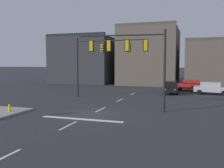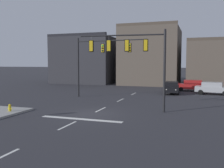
{
  "view_description": "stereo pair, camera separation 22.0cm",
  "coord_description": "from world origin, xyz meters",
  "px_view_note": "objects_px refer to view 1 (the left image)",
  "views": [
    {
      "loc": [
        7.85,
        -18.62,
        4.12
      ],
      "look_at": [
        1.0,
        2.17,
        2.28
      ],
      "focal_mm": 40.58,
      "sensor_mm": 36.0,
      "label": 1
    },
    {
      "loc": [
        8.06,
        -18.55,
        4.12
      ],
      "look_at": [
        1.0,
        2.17,
        2.28
      ],
      "focal_mm": 40.58,
      "sensor_mm": 36.0,
      "label": 2
    }
  ],
  "objects_px": {
    "car_lot_nearside": "(212,88)",
    "fire_hydrant": "(10,109)",
    "signal_mast_far_side": "(96,56)",
    "car_lot_farside": "(171,87)",
    "signal_mast_near_side": "(134,53)",
    "car_lot_middle": "(191,85)"
  },
  "relations": [
    {
      "from": "car_lot_nearside",
      "to": "fire_hydrant",
      "type": "height_order",
      "value": "car_lot_nearside"
    },
    {
      "from": "signal_mast_far_side",
      "to": "car_lot_farside",
      "type": "relative_size",
      "value": 1.86
    },
    {
      "from": "car_lot_farside",
      "to": "signal_mast_near_side",
      "type": "bearing_deg",
      "value": -97.77
    },
    {
      "from": "signal_mast_far_side",
      "to": "car_lot_farside",
      "type": "height_order",
      "value": "signal_mast_far_side"
    },
    {
      "from": "signal_mast_near_side",
      "to": "signal_mast_far_side",
      "type": "distance_m",
      "value": 9.05
    },
    {
      "from": "car_lot_middle",
      "to": "fire_hydrant",
      "type": "height_order",
      "value": "car_lot_middle"
    },
    {
      "from": "signal_mast_far_side",
      "to": "fire_hydrant",
      "type": "bearing_deg",
      "value": -107.09
    },
    {
      "from": "signal_mast_far_side",
      "to": "fire_hydrant",
      "type": "relative_size",
      "value": 11.29
    },
    {
      "from": "car_lot_nearside",
      "to": "car_lot_farside",
      "type": "relative_size",
      "value": 1.02
    },
    {
      "from": "signal_mast_near_side",
      "to": "car_lot_nearside",
      "type": "bearing_deg",
      "value": 63.97
    },
    {
      "from": "signal_mast_near_side",
      "to": "car_lot_farside",
      "type": "bearing_deg",
      "value": 82.23
    },
    {
      "from": "car_lot_middle",
      "to": "fire_hydrant",
      "type": "xyz_separation_m",
      "value": [
        -13.76,
        -21.72,
        -0.53
      ]
    },
    {
      "from": "signal_mast_near_side",
      "to": "signal_mast_far_side",
      "type": "xyz_separation_m",
      "value": [
        -6.14,
        6.64,
        -0.02
      ]
    },
    {
      "from": "signal_mast_far_side",
      "to": "car_lot_nearside",
      "type": "relative_size",
      "value": 1.83
    },
    {
      "from": "car_lot_nearside",
      "to": "car_lot_farside",
      "type": "height_order",
      "value": "same"
    },
    {
      "from": "signal_mast_far_side",
      "to": "signal_mast_near_side",
      "type": "bearing_deg",
      "value": -47.26
    },
    {
      "from": "signal_mast_far_side",
      "to": "fire_hydrant",
      "type": "xyz_separation_m",
      "value": [
        -3.31,
        -10.77,
        -4.59
      ]
    },
    {
      "from": "car_lot_middle",
      "to": "fire_hydrant",
      "type": "bearing_deg",
      "value": -122.35
    },
    {
      "from": "signal_mast_far_side",
      "to": "fire_hydrant",
      "type": "distance_m",
      "value": 12.17
    },
    {
      "from": "car_lot_nearside",
      "to": "signal_mast_far_side",
      "type": "bearing_deg",
      "value": -149.72
    },
    {
      "from": "signal_mast_near_side",
      "to": "signal_mast_far_side",
      "type": "relative_size",
      "value": 0.86
    },
    {
      "from": "signal_mast_near_side",
      "to": "fire_hydrant",
      "type": "xyz_separation_m",
      "value": [
        -9.45,
        -4.13,
        -4.61
      ]
    }
  ]
}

